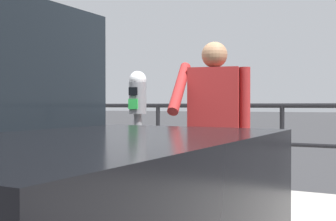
{
  "coord_description": "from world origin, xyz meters",
  "views": [
    {
      "loc": [
        2.19,
        -2.76,
        1.27
      ],
      "look_at": [
        0.48,
        0.53,
        1.23
      ],
      "focal_mm": 46.03,
      "sensor_mm": 36.0,
      "label": 1
    }
  ],
  "objects": [
    {
      "name": "sidewalk_curb",
      "position": [
        0.0,
        1.5,
        0.07
      ],
      "size": [
        36.0,
        3.01,
        0.15
      ],
      "primitive_type": "cube",
      "color": "#ADA8A0",
      "rests_on": "ground"
    },
    {
      "name": "pedestrian_at_meter",
      "position": [
        0.84,
        0.7,
        1.1
      ],
      "size": [
        0.61,
        0.64,
        1.67
      ],
      "rotation": [
        0.0,
        0.0,
        -2.94
      ],
      "color": "brown",
      "rests_on": "sidewalk_curb"
    },
    {
      "name": "background_railing",
      "position": [
        0.0,
        2.9,
        0.96
      ],
      "size": [
        24.06,
        0.06,
        1.15
      ],
      "color": "black",
      "rests_on": "sidewalk_curb"
    },
    {
      "name": "parking_meter",
      "position": [
        0.19,
        0.5,
        1.15
      ],
      "size": [
        0.16,
        0.17,
        1.43
      ],
      "rotation": [
        0.0,
        0.0,
        3.18
      ],
      "color": "slate",
      "rests_on": "sidewalk_curb"
    }
  ]
}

